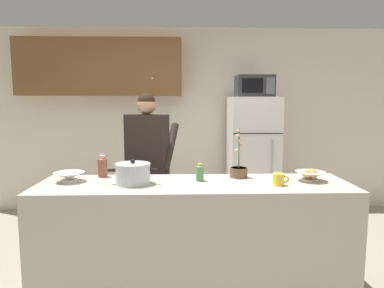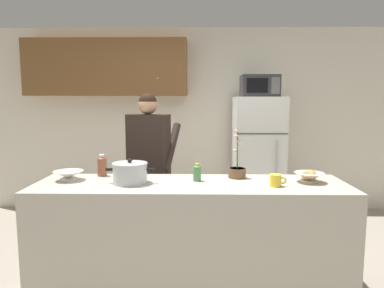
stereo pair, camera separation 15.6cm
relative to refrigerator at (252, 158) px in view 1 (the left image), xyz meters
name	(u,v)px [view 1 (the left image)]	position (x,y,z in m)	size (l,w,h in m)	color
back_wall_unit	(169,109)	(-1.14, 0.40, 0.65)	(6.00, 0.48, 2.60)	silver
kitchen_island	(194,237)	(-0.86, -1.85, -0.36)	(2.53, 0.68, 0.92)	#BCB7A8
refrigerator	(252,158)	(0.00, 0.00, 0.00)	(0.64, 0.68, 1.63)	white
microwave	(254,86)	(0.00, -0.02, 0.96)	(0.48, 0.37, 0.28)	#2D2D30
person_near_pot	(148,154)	(-1.31, -1.05, 0.22)	(0.60, 0.54, 1.66)	#33384C
cooking_pot	(133,174)	(-1.35, -1.86, 0.19)	(0.39, 0.28, 0.20)	silver
coffee_mug	(279,179)	(-0.20, -1.95, 0.15)	(0.13, 0.09, 0.10)	yellow
bread_bowl	(310,175)	(0.11, -1.81, 0.15)	(0.24, 0.24, 0.10)	beige
empty_bowl	(69,176)	(-1.89, -1.77, 0.15)	(0.25, 0.25, 0.08)	white
bottle_near_edge	(103,166)	(-1.65, -1.60, 0.20)	(0.08, 0.08, 0.19)	brown
bottle_mid_counter	(200,172)	(-0.81, -1.78, 0.18)	(0.07, 0.07, 0.15)	#4C8C4C
potted_orchid	(239,170)	(-0.46, -1.65, 0.17)	(0.15, 0.15, 0.43)	brown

